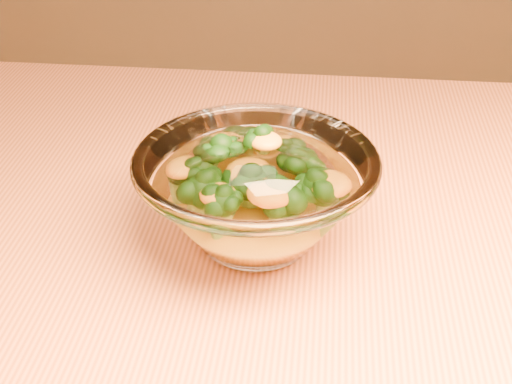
# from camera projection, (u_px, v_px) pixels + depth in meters

# --- Properties ---
(table) EXTENTS (1.20, 0.80, 0.75)m
(table) POSITION_uv_depth(u_px,v_px,m) (378.00, 364.00, 0.62)
(table) COLOR #BE6439
(table) RESTS_ON ground
(glass_bowl) EXTENTS (0.20, 0.20, 0.09)m
(glass_bowl) POSITION_uv_depth(u_px,v_px,m) (256.00, 196.00, 0.58)
(glass_bowl) COLOR white
(glass_bowl) RESTS_ON table
(cheese_sauce) EXTENTS (0.10, 0.10, 0.03)m
(cheese_sauce) POSITION_uv_depth(u_px,v_px,m) (256.00, 215.00, 0.59)
(cheese_sauce) COLOR orange
(cheese_sauce) RESTS_ON glass_bowl
(broccoli_heap) EXTENTS (0.14, 0.12, 0.07)m
(broccoli_heap) POSITION_uv_depth(u_px,v_px,m) (253.00, 180.00, 0.59)
(broccoli_heap) COLOR black
(broccoli_heap) RESTS_ON cheese_sauce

